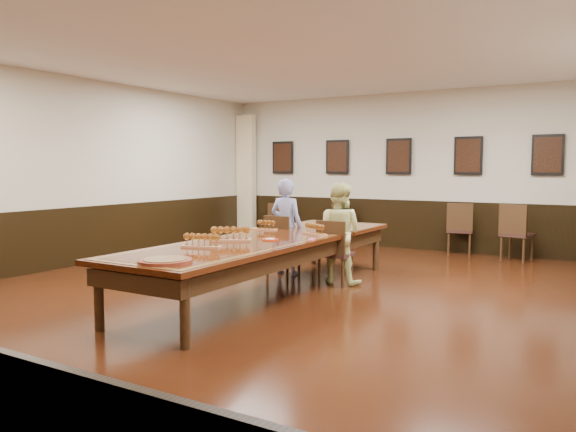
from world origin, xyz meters
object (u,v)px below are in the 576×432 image
Objects in this scene: spare_chair_c at (460,229)px; spare_chair_d at (517,233)px; chair_woman at (336,252)px; chair_man at (283,245)px; person_man at (286,227)px; spare_chair_b at (345,224)px; person_woman at (339,233)px; conference_table at (269,248)px; carved_platter at (165,261)px; spare_chair_a at (279,221)px.

spare_chair_d reaches higher than spare_chair_c.
chair_woman is at bearing 65.38° from spare_chair_c.
chair_man is 0.30m from person_man.
spare_chair_b is at bearing -80.21° from chair_man.
person_woman is at bearing -90.00° from chair_woman.
conference_table is (0.50, -1.19, 0.14)m from chair_man.
person_man is 3.52m from carved_platter.
spare_chair_b is 3.59m from person_man.
person_man reaches higher than conference_table.
spare_chair_d is at bearing -132.96° from person_man.
carved_platter reaches higher than conference_table.
spare_chair_d is 1.73× the size of carved_platter.
carved_platter is at bearing 104.91° from spare_chair_b.
person_man is at bearing 59.89° from spare_chair_d.
spare_chair_a is 0.59× the size of person_woman.
spare_chair_d is (5.20, -0.31, 0.08)m from spare_chair_a.
chair_woman is 1.09× the size of spare_chair_a.
spare_chair_c reaches higher than chair_man.
spare_chair_d is at bearing -122.22° from chair_woman.
spare_chair_d is 0.71× the size of person_woman.
chair_woman reaches higher than spare_chair_a.
chair_man is 4.37m from spare_chair_d.
carved_platter is at bearing 68.66° from spare_chair_c.
spare_chair_d is (1.90, 3.46, 0.05)m from chair_woman.
spare_chair_a is at bearing 113.37° from carved_platter.
spare_chair_a is 4.14m from spare_chair_c.
chair_woman is (1.00, -0.20, -0.00)m from chair_man.
chair_woman is 0.64× the size of person_woman.
carved_platter is (1.35, -6.98, 0.32)m from spare_chair_b.
chair_man is at bearing -9.19° from person_woman.
spare_chair_c is at bearing -118.13° from chair_man.
spare_chair_d is at bearing 178.16° from spare_chair_b.
chair_man reaches higher than chair_woman.
spare_chair_b is 0.90× the size of spare_chair_c.
person_woman is at bearing 65.40° from conference_table.
carved_platter is at bearing 81.31° from person_woman.
chair_woman is 5.01m from spare_chair_a.
spare_chair_d is at bearing 71.53° from carved_platter.
carved_platter is (-0.31, -3.15, 0.30)m from chair_woman.
carved_platter is (2.99, -6.93, 0.34)m from spare_chair_a.
conference_table is at bearing 59.58° from chair_woman.
spare_chair_c is (4.14, -0.08, 0.07)m from spare_chair_a.
chair_woman is 4.17m from spare_chair_b.
spare_chair_b is 4.08m from person_woman.
chair_man is at bearing 112.79° from conference_table.
chair_man reaches higher than conference_table.
spare_chair_a is at bearing -12.96° from spare_chair_c.
person_woman reaches higher than conference_table.
conference_table is at bearing 61.98° from person_woman.
conference_table is 8.41× the size of carved_platter.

